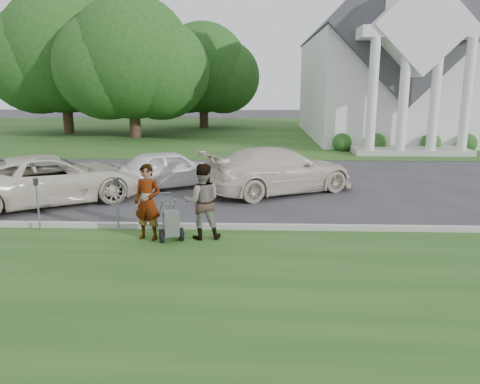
# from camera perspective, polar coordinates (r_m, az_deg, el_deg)

# --- Properties ---
(ground) EXTENTS (120.00, 120.00, 0.00)m
(ground) POSITION_cam_1_polar(r_m,az_deg,el_deg) (11.67, -1.25, -5.41)
(ground) COLOR #333335
(ground) RESTS_ON ground
(grass_strip) EXTENTS (80.00, 7.00, 0.01)m
(grass_strip) POSITION_cam_1_polar(r_m,az_deg,el_deg) (8.88, -2.40, -11.47)
(grass_strip) COLOR #234919
(grass_strip) RESTS_ON ground
(church_lawn) EXTENTS (80.00, 30.00, 0.01)m
(church_lawn) POSITION_cam_1_polar(r_m,az_deg,el_deg) (38.24, 1.11, 7.44)
(church_lawn) COLOR #234919
(church_lawn) RESTS_ON ground
(curb) EXTENTS (80.00, 0.18, 0.15)m
(curb) POSITION_cam_1_polar(r_m,az_deg,el_deg) (12.17, -1.11, -4.26)
(curb) COLOR #9E9E93
(curb) RESTS_ON ground
(church) EXTENTS (9.19, 19.00, 24.10)m
(church) POSITION_cam_1_polar(r_m,az_deg,el_deg) (35.25, 16.44, 16.12)
(church) COLOR white
(church) RESTS_ON ground
(tree_left) EXTENTS (10.63, 8.40, 9.71)m
(tree_left) POSITION_cam_1_polar(r_m,az_deg,el_deg) (34.20, -13.05, 15.03)
(tree_left) COLOR #332316
(tree_left) RESTS_ON ground
(tree_far) EXTENTS (11.64, 9.20, 10.73)m
(tree_far) POSITION_cam_1_polar(r_m,az_deg,el_deg) (38.97, -20.77, 15.11)
(tree_far) COLOR #332316
(tree_far) RESTS_ON ground
(tree_back) EXTENTS (9.61, 7.60, 8.89)m
(tree_back) POSITION_cam_1_polar(r_m,az_deg,el_deg) (41.33, -4.54, 14.36)
(tree_back) COLOR #332316
(tree_back) RESTS_ON ground
(striping_cart) EXTENTS (0.80, 1.17, 1.01)m
(striping_cart) POSITION_cam_1_polar(r_m,az_deg,el_deg) (11.28, -8.40, -3.88)
(striping_cart) COLOR black
(striping_cart) RESTS_ON ground
(person_left) EXTENTS (0.75, 0.58, 1.84)m
(person_left) POSITION_cam_1_polar(r_m,az_deg,el_deg) (11.40, -11.20, -1.30)
(person_left) COLOR #999999
(person_left) RESTS_ON ground
(person_right) EXTENTS (0.99, 0.82, 1.84)m
(person_right) POSITION_cam_1_polar(r_m,az_deg,el_deg) (11.28, -4.63, -1.23)
(person_right) COLOR #999999
(person_right) RESTS_ON ground
(parking_meter_near) EXTENTS (0.11, 0.09, 1.46)m
(parking_meter_near) POSITION_cam_1_polar(r_m,az_deg,el_deg) (12.00, -14.79, -0.78)
(parking_meter_near) COLOR gray
(parking_meter_near) RESTS_ON ground
(parking_meter_far) EXTENTS (0.10, 0.09, 1.40)m
(parking_meter_far) POSITION_cam_1_polar(r_m,az_deg,el_deg) (12.89, -23.49, -0.64)
(parking_meter_far) COLOR gray
(parking_meter_far) RESTS_ON ground
(car_a) EXTENTS (6.05, 5.13, 1.54)m
(car_a) POSITION_cam_1_polar(r_m,az_deg,el_deg) (15.88, -21.96, 1.46)
(car_a) COLOR beige
(car_a) RESTS_ON ground
(car_b) EXTENTS (4.33, 3.47, 1.38)m
(car_b) POSITION_cam_1_polar(r_m,az_deg,el_deg) (17.24, -8.54, 2.84)
(car_b) COLOR white
(car_b) RESTS_ON ground
(car_c) EXTENTS (5.81, 4.58, 1.57)m
(car_c) POSITION_cam_1_polar(r_m,az_deg,el_deg) (16.27, 4.78, 2.67)
(car_c) COLOR beige
(car_c) RESTS_ON ground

